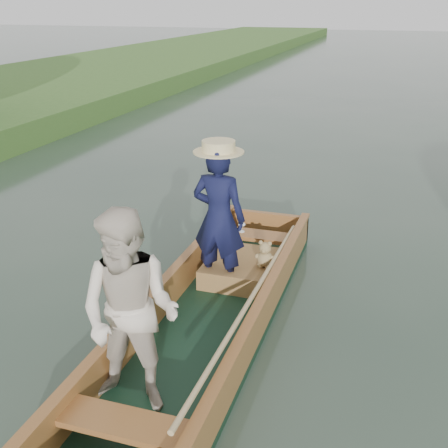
% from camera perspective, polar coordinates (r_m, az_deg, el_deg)
% --- Properties ---
extents(ground, '(120.00, 120.00, 0.00)m').
position_cam_1_polar(ground, '(5.51, -1.95, -11.45)').
color(ground, '#283D30').
rests_on(ground, ground).
extents(punt, '(1.12, 5.00, 1.69)m').
position_cam_1_polar(punt, '(5.13, -3.41, -6.96)').
color(punt, black).
rests_on(punt, ground).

